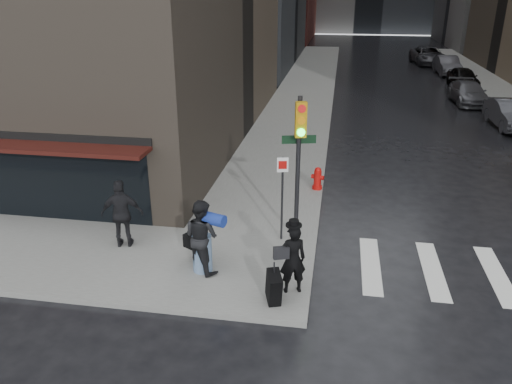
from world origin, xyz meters
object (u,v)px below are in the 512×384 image
Objects in this scene: man_overcoat at (289,264)px; parked_car_5 at (447,65)px; man_jeans at (202,236)px; parked_car_3 at (468,93)px; parked_car_4 at (463,77)px; parked_car_2 at (510,114)px; man_greycoat at (122,214)px; traffic_light at (298,151)px; parked_car_6 at (428,56)px; fire_hydrant at (317,179)px.

man_overcoat reaches higher than parked_car_5.
parked_car_5 is at bearing -80.21° from man_jeans.
parked_car_5 is at bearing -124.15° from man_overcoat.
parked_car_3 is 1.11× the size of parked_car_4.
parked_car_2 reaches higher than parked_car_3.
man_overcoat is 0.98× the size of man_jeans.
man_greycoat is at bearing 9.26° from man_jeans.
man_overcoat is 30.78m from parked_car_4.
parked_car_6 is at bearing 62.71° from traffic_light.
man_jeans reaches higher than parked_car_5.
man_jeans is 2.66m from man_greycoat.
fire_hydrant is 29.70m from parked_car_5.
man_jeans is at bearing -113.21° from fire_hydrant.
parked_car_5 is 0.79× the size of parked_car_6.
man_overcoat reaches higher than fire_hydrant.
traffic_light reaches higher than parked_car_5.
man_overcoat is at bearing -92.78° from fire_hydrant.
man_jeans is at bearing -111.86° from parked_car_5.
parked_car_5 is at bearing 84.33° from parked_car_3.
parked_car_4 is (0.88, 5.80, 0.04)m from parked_car_3.
man_greycoat is at bearing -37.17° from man_overcoat.
traffic_light is 39.17m from parked_car_6.
parked_car_6 is (11.33, 40.06, -0.32)m from man_jeans.
man_overcoat is 0.42× the size of parked_car_5.
traffic_light reaches higher than parked_car_6.
parked_car_5 reaches higher than parked_car_2.
man_greycoat is at bearing -134.64° from fire_hydrant.
parked_car_6 is (13.84, 39.15, -0.32)m from man_greycoat.
man_jeans is at bearing -150.98° from traffic_light.
fire_hydrant is 0.14× the size of parked_car_6.
traffic_light is at bearing -109.49° from parked_car_5.
parked_car_4 is 11.63m from parked_car_6.
man_jeans is 0.43× the size of parked_car_5.
parked_car_6 is at bearing 87.80° from parked_car_3.
man_jeans is 3.42m from traffic_light.
traffic_light is 0.96× the size of parked_car_2.
parked_car_5 is (-0.12, 5.80, 0.05)m from parked_car_4.
parked_car_6 is (-0.80, 11.61, 0.10)m from parked_car_4.
parked_car_2 is at bearing 48.63° from fire_hydrant.
man_jeans reaches higher than parked_car_4.
parked_car_2 is at bearing -144.72° from man_greycoat.
parked_car_3 is at bearing -102.18° from parked_car_4.
parked_car_4 is (9.53, 22.37, 0.19)m from fire_hydrant.
parked_car_2 is at bearing -92.30° from parked_car_5.
parked_car_5 is 5.84m from parked_car_6.
traffic_light is at bearing -108.09° from man_jeans.
man_jeans is at bearing -116.69° from parked_car_4.
man_overcoat is 2.39m from man_jeans.
parked_car_6 reaches higher than parked_car_5.
parked_car_3 is at bearing -134.59° from man_greycoat.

